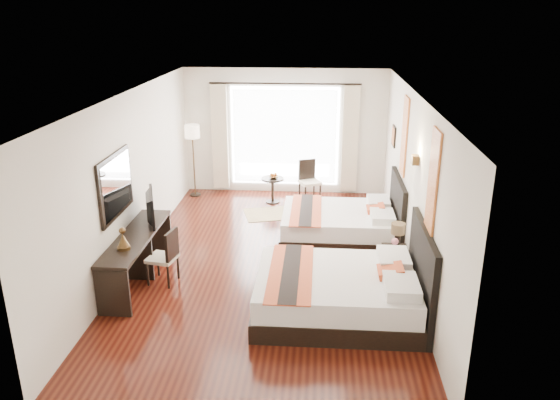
# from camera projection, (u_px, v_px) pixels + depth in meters

# --- Properties ---
(floor) EXTENTS (4.50, 7.50, 0.01)m
(floor) POSITION_uv_depth(u_px,v_px,m) (270.00, 263.00, 9.14)
(floor) COLOR black
(floor) RESTS_ON ground
(ceiling) EXTENTS (4.50, 7.50, 0.02)m
(ceiling) POSITION_uv_depth(u_px,v_px,m) (269.00, 95.00, 8.20)
(ceiling) COLOR white
(ceiling) RESTS_ON wall_headboard
(wall_headboard) EXTENTS (0.01, 7.50, 2.80)m
(wall_headboard) POSITION_uv_depth(u_px,v_px,m) (412.00, 186.00, 8.51)
(wall_headboard) COLOR silver
(wall_headboard) RESTS_ON floor
(wall_desk) EXTENTS (0.01, 7.50, 2.80)m
(wall_desk) POSITION_uv_depth(u_px,v_px,m) (131.00, 180.00, 8.83)
(wall_desk) COLOR silver
(wall_desk) RESTS_ON floor
(wall_window) EXTENTS (4.50, 0.01, 2.80)m
(wall_window) POSITION_uv_depth(u_px,v_px,m) (285.00, 132.00, 12.19)
(wall_window) COLOR silver
(wall_window) RESTS_ON floor
(wall_entry) EXTENTS (4.50, 0.01, 2.80)m
(wall_entry) POSITION_uv_depth(u_px,v_px,m) (233.00, 304.00, 5.15)
(wall_entry) COLOR silver
(wall_entry) RESTS_ON floor
(window_glass) EXTENTS (2.40, 0.02, 2.20)m
(window_glass) POSITION_uv_depth(u_px,v_px,m) (285.00, 136.00, 12.21)
(window_glass) COLOR white
(window_glass) RESTS_ON wall_window
(sheer_curtain) EXTENTS (2.30, 0.02, 2.10)m
(sheer_curtain) POSITION_uv_depth(u_px,v_px,m) (285.00, 137.00, 12.15)
(sheer_curtain) COLOR white
(sheer_curtain) RESTS_ON wall_window
(drape_left) EXTENTS (0.35, 0.14, 2.35)m
(drape_left) POSITION_uv_depth(u_px,v_px,m) (220.00, 137.00, 12.22)
(drape_left) COLOR beige
(drape_left) RESTS_ON floor
(drape_right) EXTENTS (0.35, 0.14, 2.35)m
(drape_right) POSITION_uv_depth(u_px,v_px,m) (350.00, 139.00, 12.02)
(drape_right) COLOR beige
(drape_right) RESTS_ON floor
(art_panel_near) EXTENTS (0.03, 0.50, 1.35)m
(art_panel_near) POSITION_uv_depth(u_px,v_px,m) (433.00, 182.00, 6.91)
(art_panel_near) COLOR maroon
(art_panel_near) RESTS_ON wall_headboard
(art_panel_far) EXTENTS (0.03, 0.50, 1.35)m
(art_panel_far) POSITION_uv_depth(u_px,v_px,m) (404.00, 136.00, 9.34)
(art_panel_far) COLOR maroon
(art_panel_far) RESTS_ON wall_headboard
(wall_sconce) EXTENTS (0.10, 0.14, 0.14)m
(wall_sconce) POSITION_uv_depth(u_px,v_px,m) (415.00, 160.00, 8.02)
(wall_sconce) COLOR #453018
(wall_sconce) RESTS_ON wall_headboard
(mirror_frame) EXTENTS (0.04, 1.25, 0.95)m
(mirror_frame) POSITION_uv_depth(u_px,v_px,m) (116.00, 185.00, 8.07)
(mirror_frame) COLOR black
(mirror_frame) RESTS_ON wall_desk
(mirror_glass) EXTENTS (0.01, 1.12, 0.82)m
(mirror_glass) POSITION_uv_depth(u_px,v_px,m) (117.00, 185.00, 8.07)
(mirror_glass) COLOR white
(mirror_glass) RESTS_ON mirror_frame
(bed_near) EXTENTS (2.30, 1.79, 1.30)m
(bed_near) POSITION_uv_depth(u_px,v_px,m) (343.00, 291.00, 7.53)
(bed_near) COLOR black
(bed_near) RESTS_ON floor
(bed_far) EXTENTS (2.12, 1.65, 1.19)m
(bed_far) POSITION_uv_depth(u_px,v_px,m) (343.00, 223.00, 9.95)
(bed_far) COLOR black
(bed_far) RESTS_ON floor
(nightstand) EXTENTS (0.40, 0.49, 0.47)m
(nightstand) POSITION_uv_depth(u_px,v_px,m) (395.00, 263.00, 8.59)
(nightstand) COLOR black
(nightstand) RESTS_ON floor
(table_lamp) EXTENTS (0.22, 0.22, 0.36)m
(table_lamp) POSITION_uv_depth(u_px,v_px,m) (398.00, 230.00, 8.54)
(table_lamp) COLOR black
(table_lamp) RESTS_ON nightstand
(vase) EXTENTS (0.13, 0.13, 0.13)m
(vase) POSITION_uv_depth(u_px,v_px,m) (394.00, 247.00, 8.37)
(vase) COLOR black
(vase) RESTS_ON nightstand
(console_desk) EXTENTS (0.50, 2.20, 0.76)m
(console_desk) POSITION_uv_depth(u_px,v_px,m) (138.00, 257.00, 8.45)
(console_desk) COLOR black
(console_desk) RESTS_ON floor
(television) EXTENTS (0.39, 0.87, 0.51)m
(television) POSITION_uv_depth(u_px,v_px,m) (146.00, 207.00, 8.75)
(television) COLOR black
(television) RESTS_ON console_desk
(bronze_figurine) EXTENTS (0.21, 0.21, 0.29)m
(bronze_figurine) POSITION_uv_depth(u_px,v_px,m) (123.00, 240.00, 7.80)
(bronze_figurine) COLOR #453018
(bronze_figurine) RESTS_ON console_desk
(desk_chair) EXTENTS (0.48, 0.48, 0.88)m
(desk_chair) POSITION_uv_depth(u_px,v_px,m) (164.00, 266.00, 8.41)
(desk_chair) COLOR beige
(desk_chair) RESTS_ON floor
(floor_lamp) EXTENTS (0.33, 0.33, 1.62)m
(floor_lamp) POSITION_uv_depth(u_px,v_px,m) (192.00, 136.00, 11.92)
(floor_lamp) COLOR black
(floor_lamp) RESTS_ON floor
(side_table) EXTENTS (0.48, 0.48, 0.55)m
(side_table) POSITION_uv_depth(u_px,v_px,m) (273.00, 190.00, 11.85)
(side_table) COLOR black
(side_table) RESTS_ON floor
(fruit_bowl) EXTENTS (0.25, 0.25, 0.05)m
(fruit_bowl) POSITION_uv_depth(u_px,v_px,m) (274.00, 177.00, 11.73)
(fruit_bowl) COLOR #4A2C1A
(fruit_bowl) RESTS_ON side_table
(window_chair) EXTENTS (0.54, 0.54, 0.89)m
(window_chair) POSITION_uv_depth(u_px,v_px,m) (309.00, 188.00, 12.01)
(window_chair) COLOR beige
(window_chair) RESTS_ON floor
(jute_rug) EXTENTS (1.34, 1.08, 0.01)m
(jute_rug) POSITION_uv_depth(u_px,v_px,m) (274.00, 213.00, 11.28)
(jute_rug) COLOR tan
(jute_rug) RESTS_ON floor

